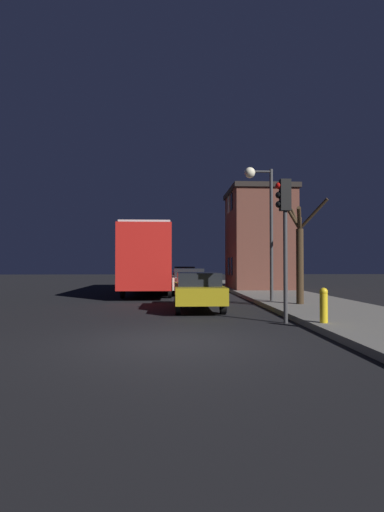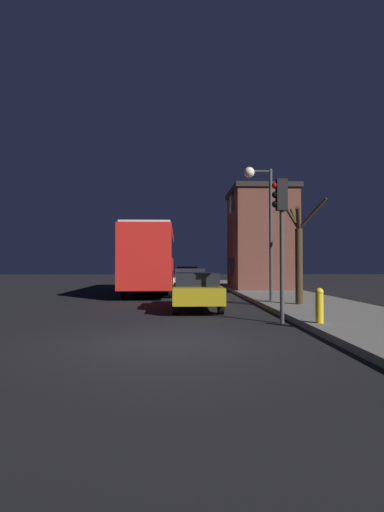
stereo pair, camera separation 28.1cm
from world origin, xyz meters
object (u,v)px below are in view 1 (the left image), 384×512
(traffic_light, at_px, (284,220))
(car_near_lane, at_px, (198,289))
(fire_hydrant, at_px, (324,304))
(car_far_lane, at_px, (184,276))
(car_mid_lane, at_px, (188,280))
(bus, at_px, (150,255))
(bare_tree, at_px, (300,253))
(streetlamp, at_px, (262,205))

(traffic_light, distance_m, car_near_lane, 4.77)
(car_near_lane, distance_m, fire_hydrant, 5.54)
(car_far_lane, bearing_deg, car_mid_lane, -90.30)
(bus, distance_m, car_far_lane, 8.70)
(bus, xyz_separation_m, car_mid_lane, (2.22, -1.04, -1.44))
(car_near_lane, bearing_deg, bare_tree, 3.14)
(streetlamp, relative_size, traffic_light, 1.35)
(car_near_lane, distance_m, car_mid_lane, 7.93)
(traffic_light, xyz_separation_m, car_far_lane, (-2.22, 20.82, -2.18))
(car_far_lane, distance_m, fire_hydrant, 22.12)
(traffic_light, relative_size, bare_tree, 1.04)
(bare_tree, bearing_deg, car_mid_lane, 117.24)
(bare_tree, distance_m, car_far_lane, 17.53)
(car_far_lane, bearing_deg, traffic_light, -83.91)
(streetlamp, distance_m, traffic_light, 5.36)
(streetlamp, xyz_separation_m, traffic_light, (-0.54, -5.20, -1.19))
(bus, xyz_separation_m, car_near_lane, (2.23, -8.97, -1.46))
(traffic_light, distance_m, fire_hydrant, 2.66)
(car_near_lane, distance_m, car_far_lane, 17.25)
(bus, xyz_separation_m, car_far_lane, (2.26, 8.28, -1.43))
(car_near_lane, bearing_deg, fire_hydrant, -57.65)
(traffic_light, bearing_deg, bus, 109.67)
(bus, relative_size, fire_hydrant, 12.80)
(traffic_light, bearing_deg, car_mid_lane, 101.16)
(bare_tree, relative_size, car_mid_lane, 0.89)
(bare_tree, distance_m, car_mid_lane, 8.78)
(car_mid_lane, bearing_deg, streetlamp, -66.01)
(streetlamp, distance_m, bus, 9.10)
(bare_tree, xyz_separation_m, car_near_lane, (-3.95, -0.22, -1.37))
(traffic_light, relative_size, bus, 0.36)
(streetlamp, xyz_separation_m, car_far_lane, (-2.75, 15.62, -3.37))
(bus, xyz_separation_m, fire_hydrant, (5.19, -13.64, -1.57))
(bare_tree, height_order, car_near_lane, bare_tree)
(streetlamp, height_order, traffic_light, streetlamp)
(car_near_lane, relative_size, car_mid_lane, 1.04)
(streetlamp, height_order, car_far_lane, streetlamp)
(streetlamp, xyz_separation_m, bus, (-5.02, 7.34, -1.94))
(car_far_lane, relative_size, fire_hydrant, 5.01)
(fire_hydrant, bearing_deg, bare_tree, 78.55)
(car_mid_lane, relative_size, car_far_lane, 0.98)
(bare_tree, height_order, car_mid_lane, bare_tree)
(traffic_light, bearing_deg, car_far_lane, 96.09)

